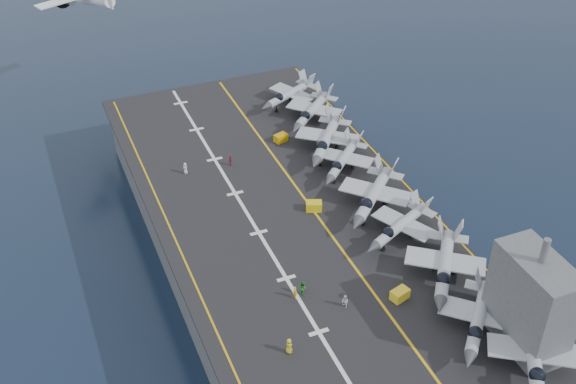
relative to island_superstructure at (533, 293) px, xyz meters
name	(u,v)px	position (x,y,z in m)	size (l,w,h in m)	color
ground	(298,278)	(-15.00, 30.00, -17.90)	(500.00, 500.00, 0.00)	#142135
hull	(299,252)	(-15.00, 30.00, -12.90)	(36.00, 90.00, 10.00)	#56595E
flight_deck	(299,224)	(-15.00, 30.00, -7.70)	(38.00, 92.00, 0.40)	black
foul_line	(318,217)	(-12.00, 30.00, -7.48)	(0.35, 90.00, 0.02)	gold
landing_centerline	(259,233)	(-21.00, 30.00, -7.48)	(0.50, 90.00, 0.02)	silver
deck_edge_port	(181,252)	(-32.00, 30.00, -7.48)	(0.25, 90.00, 0.02)	gold
deck_edge_stbd	(414,193)	(3.50, 30.00, -7.48)	(0.25, 90.00, 0.02)	gold
island_superstructure	(533,293)	(0.00, 0.00, 0.00)	(5.00, 10.00, 15.00)	#56595E
fighter_jet_0	(534,354)	(-1.86, -3.99, -4.95)	(16.18, 17.62, 5.09)	#96A0A7
fighter_jet_1	(479,317)	(-3.98, 3.14, -5.08)	(16.29, 16.50, 4.83)	gray
fighter_jet_2	(445,264)	(-2.75, 12.27, -4.89)	(17.07, 18.07, 5.23)	#969EA5
fighter_jet_3	(401,225)	(-3.70, 21.68, -5.23)	(15.60, 13.57, 4.55)	gray
fighter_jet_4	(374,193)	(-3.91, 29.01, -4.86)	(17.98, 17.86, 5.28)	#A0A6B1
fighter_jet_5	(343,159)	(-3.66, 39.33, -5.24)	(15.37, 15.31, 4.52)	#8D949B
fighter_jet_6	(327,138)	(-3.66, 45.30, -4.86)	(17.39, 18.20, 5.28)	#929CA2
fighter_jet_7	(312,109)	(-1.93, 54.90, -5.07)	(16.60, 16.36, 4.86)	#A2ACB2
fighter_jet_8	(290,93)	(-3.10, 62.09, -5.24)	(15.52, 13.59, 4.52)	gray
tow_cart_a	(400,294)	(-9.49, 11.36, -6.83)	(2.54, 2.02, 1.33)	yellow
tow_cart_b	(314,206)	(-11.86, 31.91, -6.83)	(2.62, 2.18, 1.35)	gold
tow_cart_c	(281,138)	(-9.23, 51.11, -6.87)	(2.41, 1.92, 1.26)	#C69207
crew_0	(289,346)	(-25.37, 8.50, -6.47)	(1.08, 1.39, 2.07)	gold
crew_1	(295,292)	(-21.32, 16.37, -6.62)	(0.86, 1.15, 1.77)	yellow
crew_2	(303,288)	(-20.10, 16.70, -6.53)	(0.83, 1.20, 1.94)	#22802A
crew_4	(230,160)	(-19.18, 47.48, -6.62)	(0.99, 1.22, 1.77)	#A51E2B
crew_5	(185,168)	(-26.28, 47.96, -6.58)	(1.04, 1.28, 1.85)	silver
crew_7	(345,301)	(-16.35, 12.61, -6.60)	(0.87, 1.17, 1.80)	silver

